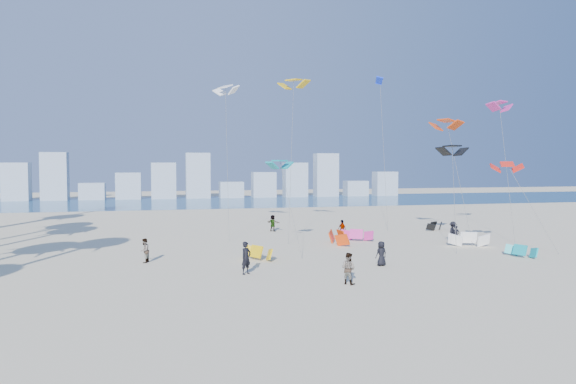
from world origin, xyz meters
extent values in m
plane|color=beige|center=(0.00, 0.00, 0.00)|extent=(220.00, 220.00, 0.00)
plane|color=navy|center=(0.00, 72.00, 0.01)|extent=(220.00, 220.00, 0.00)
imported|color=black|center=(-0.71, 10.93, 0.96)|extent=(0.83, 0.78, 1.91)
imported|color=gray|center=(4.21, 7.08, 0.85)|extent=(1.02, 1.04, 1.69)
imported|color=black|center=(7.99, 11.52, 0.78)|extent=(0.86, 0.66, 1.56)
imported|color=gray|center=(9.68, 24.07, 0.80)|extent=(0.70, 1.02, 1.61)
imported|color=black|center=(17.72, 19.70, 0.86)|extent=(1.25, 1.22, 1.72)
imported|color=gray|center=(4.89, 30.30, 0.79)|extent=(1.32, 1.39, 1.57)
imported|color=black|center=(17.23, 18.38, 0.78)|extent=(0.58, 0.39, 1.56)
imported|color=gray|center=(-6.57, 16.09, 0.79)|extent=(0.81, 0.92, 1.59)
cylinder|color=#595959|center=(3.44, 17.09, 3.33)|extent=(0.75, 3.81, 6.67)
cylinder|color=#595959|center=(17.91, 19.19, 5.00)|extent=(0.66, 3.23, 10.00)
cylinder|color=#595959|center=(16.20, 16.99, 3.92)|extent=(2.23, 4.66, 7.86)
cylinder|color=#595959|center=(0.11, 26.45, 6.62)|extent=(0.22, 3.80, 13.25)
cylinder|color=#595959|center=(16.25, 30.56, 7.67)|extent=(1.25, 5.25, 15.34)
cylinder|color=#595959|center=(20.65, 13.83, 3.20)|extent=(2.77, 2.32, 6.42)
cylinder|color=#595959|center=(5.29, 24.53, 6.94)|extent=(1.82, 5.54, 13.89)
cylinder|color=#595959|center=(22.80, 20.01, 5.88)|extent=(1.25, 4.30, 11.77)
cube|color=#9EADBF|center=(-29.60, 82.00, 3.30)|extent=(4.40, 3.00, 6.60)
cube|color=#9EADBF|center=(-23.40, 82.00, 4.20)|extent=(4.40, 3.00, 8.40)
cube|color=#9EADBF|center=(-17.20, 82.00, 1.50)|extent=(4.40, 3.00, 3.00)
cube|color=#9EADBF|center=(-11.00, 82.00, 2.40)|extent=(4.40, 3.00, 4.80)
cube|color=#9EADBF|center=(-4.80, 82.00, 3.30)|extent=(4.40, 3.00, 6.60)
cube|color=#9EADBF|center=(1.40, 82.00, 4.20)|extent=(4.40, 3.00, 8.40)
cube|color=#9EADBF|center=(7.60, 82.00, 1.50)|extent=(4.40, 3.00, 3.00)
cube|color=#9EADBF|center=(13.80, 82.00, 2.40)|extent=(4.40, 3.00, 4.80)
cube|color=#9EADBF|center=(20.00, 82.00, 3.30)|extent=(4.40, 3.00, 6.60)
cube|color=#9EADBF|center=(26.20, 82.00, 4.20)|extent=(4.40, 3.00, 8.40)
cube|color=#9EADBF|center=(32.40, 82.00, 1.50)|extent=(4.40, 3.00, 3.00)
cube|color=#9EADBF|center=(38.60, 82.00, 2.40)|extent=(4.40, 3.00, 4.80)
camera|label=1|loc=(-5.58, -20.35, 6.46)|focal=34.09mm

